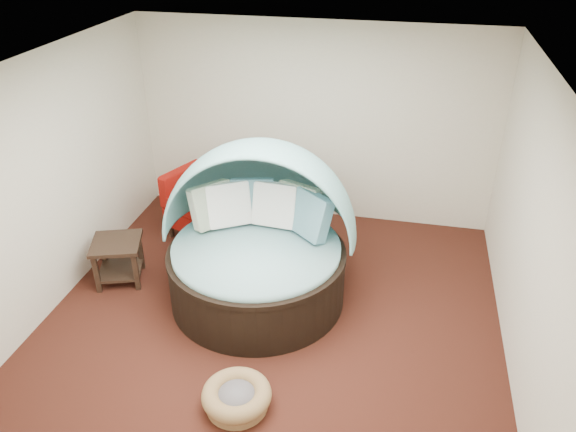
% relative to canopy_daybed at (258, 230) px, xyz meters
% --- Properties ---
extents(floor, '(5.00, 5.00, 0.00)m').
position_rel_canopy_daybed_xyz_m(floor, '(0.26, -0.41, -0.86)').
color(floor, '#411B12').
rests_on(floor, ground).
extents(wall_back, '(5.00, 0.00, 5.00)m').
position_rel_canopy_daybed_xyz_m(wall_back, '(0.26, 2.09, 0.54)').
color(wall_back, beige).
rests_on(wall_back, floor).
extents(wall_front, '(5.00, 0.00, 5.00)m').
position_rel_canopy_daybed_xyz_m(wall_front, '(0.26, -2.91, 0.54)').
color(wall_front, beige).
rests_on(wall_front, floor).
extents(wall_left, '(0.00, 5.00, 5.00)m').
position_rel_canopy_daybed_xyz_m(wall_left, '(-2.24, -0.41, 0.54)').
color(wall_left, beige).
rests_on(wall_left, floor).
extents(wall_right, '(0.00, 5.00, 5.00)m').
position_rel_canopy_daybed_xyz_m(wall_right, '(2.76, -0.41, 0.54)').
color(wall_right, beige).
rests_on(wall_right, floor).
extents(ceiling, '(5.00, 5.00, 0.00)m').
position_rel_canopy_daybed_xyz_m(ceiling, '(0.26, -0.41, 1.94)').
color(ceiling, white).
rests_on(ceiling, wall_back).
extents(canopy_daybed, '(2.29, 2.18, 1.86)m').
position_rel_canopy_daybed_xyz_m(canopy_daybed, '(0.00, 0.00, 0.00)').
color(canopy_daybed, black).
rests_on(canopy_daybed, floor).
extents(pet_basket, '(0.78, 0.78, 0.23)m').
position_rel_canopy_daybed_xyz_m(pet_basket, '(0.25, -1.74, -0.75)').
color(pet_basket, olive).
rests_on(pet_basket, floor).
extents(red_armchair, '(1.02, 1.02, 0.92)m').
position_rel_canopy_daybed_xyz_m(red_armchair, '(-1.18, 1.17, -0.44)').
color(red_armchair, black).
rests_on(red_armchair, floor).
extents(side_table, '(0.72, 0.72, 0.55)m').
position_rel_canopy_daybed_xyz_m(side_table, '(-1.74, -0.13, -0.51)').
color(side_table, black).
rests_on(side_table, floor).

